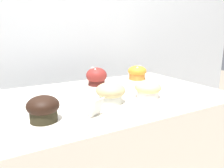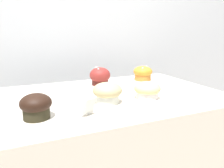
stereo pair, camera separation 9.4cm
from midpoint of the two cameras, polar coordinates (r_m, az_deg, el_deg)
wall_back at (r=1.50m, az=-8.18°, el=1.78°), size 3.20×0.10×1.80m
muffin_front_center at (r=0.90m, az=12.14°, el=-1.60°), size 0.11×0.11×0.07m
muffin_back_left at (r=0.71m, az=-15.68°, el=-5.59°), size 0.10×0.10×0.08m
muffin_back_right at (r=1.24m, az=10.23°, el=2.82°), size 0.11×0.11×0.08m
muffin_front_left at (r=0.83m, az=2.04°, el=-2.25°), size 0.11×0.11×0.08m
muffin_front_right at (r=1.11m, az=-0.74°, el=1.96°), size 0.11×0.11×0.09m
price_card at (r=0.71m, az=-2.74°, el=-5.77°), size 0.06×0.06×0.06m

